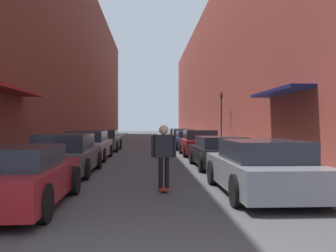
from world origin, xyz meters
TOP-DOWN VIEW (x-y plane):
  - ground at (0.00, 26.32)m, footprint 144.77×144.77m
  - curb_strip_left at (-4.64, 32.90)m, footprint 1.80×65.81m
  - curb_strip_right at (4.64, 32.90)m, footprint 1.80×65.81m
  - building_row_left at (-7.54, 32.90)m, footprint 4.90×65.81m
  - building_row_right at (7.54, 32.90)m, footprint 4.90×65.81m
  - parked_car_left_0 at (-2.60, 4.50)m, footprint 1.97×4.10m
  - parked_car_left_1 at (-2.69, 9.44)m, footprint 1.91×4.41m
  - parked_car_left_2 at (-2.79, 14.58)m, footprint 1.91×4.61m
  - parked_car_left_3 at (-2.78, 20.75)m, footprint 1.94×4.74m
  - parked_car_right_0 at (2.58, 5.63)m, footprint 1.95×4.47m
  - parked_car_right_1 at (2.66, 10.98)m, footprint 1.94×4.47m
  - parked_car_right_2 at (2.65, 16.61)m, footprint 1.90×3.91m
  - parked_car_right_3 at (2.68, 21.47)m, footprint 1.97×4.16m
  - parked_car_right_4 at (2.69, 26.54)m, footprint 1.91×4.18m
  - parked_car_right_5 at (2.72, 31.28)m, footprint 1.86×4.08m
  - skateboarder at (0.37, 6.21)m, footprint 0.61×0.78m
  - traffic_light at (4.92, 22.16)m, footprint 0.16×0.22m

SIDE VIEW (x-z plane):
  - ground at x=0.00m, z-range 0.00..0.00m
  - curb_strip_left at x=-4.64m, z-range 0.00..0.12m
  - curb_strip_right at x=4.64m, z-range 0.00..0.12m
  - parked_car_right_1 at x=2.66m, z-range 0.00..1.17m
  - parked_car_left_0 at x=-2.60m, z-range -0.01..1.19m
  - parked_car_right_3 at x=2.68m, z-range 0.00..1.21m
  - parked_car_right_4 at x=2.69m, z-range -0.03..1.24m
  - parked_car_right_0 at x=2.58m, z-range -0.02..1.24m
  - parked_car_right_5 at x=2.72m, z-range -0.02..1.26m
  - parked_car_left_3 at x=-2.78m, z-range -0.02..1.27m
  - parked_car_left_1 at x=-2.69m, z-range -0.03..1.28m
  - parked_car_left_2 at x=-2.79m, z-range -0.03..1.30m
  - parked_car_right_2 at x=2.65m, z-range -0.02..1.32m
  - skateboarder at x=0.37m, z-range 0.18..1.78m
  - traffic_light at x=4.92m, z-range 0.54..4.25m
  - building_row_right at x=7.54m, z-range 0.00..13.11m
  - building_row_left at x=-7.54m, z-range 0.00..15.26m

